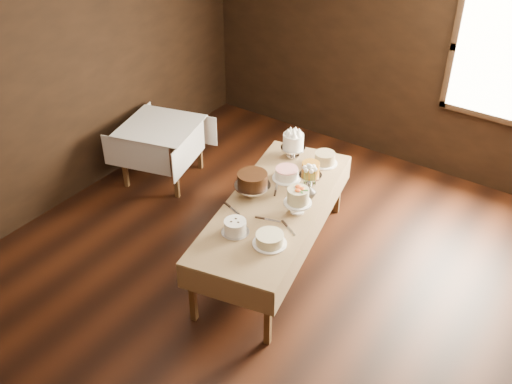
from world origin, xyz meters
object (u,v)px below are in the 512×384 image
(cake_swirl, at_px, (235,227))
(cake_caramel, at_px, (310,175))
(cake_server_e, at_px, (235,211))
(cake_server_a, at_px, (273,220))
(cake_server_b, at_px, (291,231))
(side_table, at_px, (160,131))
(cake_cream, at_px, (270,239))
(cake_server_c, at_px, (277,186))
(cake_server_d, at_px, (310,194))
(cake_flowers, at_px, (298,202))
(cake_chocolate, at_px, (252,185))
(display_table, at_px, (274,208))
(flower_vase, at_px, (308,191))
(cake_lattice, at_px, (287,174))
(cake_speckled, at_px, (325,159))
(cake_meringue, at_px, (293,146))

(cake_swirl, bearing_deg, cake_caramel, 81.82)
(cake_swirl, height_order, cake_server_e, cake_swirl)
(cake_server_a, distance_m, cake_server_b, 0.22)
(side_table, height_order, cake_cream, cake_cream)
(cake_caramel, distance_m, cake_server_c, 0.35)
(side_table, xyz_separation_m, cake_server_d, (2.13, -0.20, 0.07))
(cake_server_e, bearing_deg, cake_flowers, 51.60)
(cake_server_a, bearing_deg, cake_server_e, 174.33)
(cake_chocolate, height_order, cake_flowers, cake_flowers)
(display_table, distance_m, flower_vase, 0.36)
(cake_server_a, xyz_separation_m, cake_server_c, (-0.27, 0.48, 0.00))
(cake_server_c, bearing_deg, cake_cream, -177.03)
(display_table, xyz_separation_m, cake_server_c, (-0.14, 0.25, 0.05))
(cake_lattice, bearing_deg, cake_flowers, -47.58)
(cake_speckled, distance_m, cake_swirl, 1.47)
(cake_flowers, xyz_separation_m, cake_server_e, (-0.48, -0.32, -0.11))
(cake_meringue, distance_m, cake_server_c, 0.62)
(cake_caramel, height_order, cake_server_a, cake_caramel)
(cake_meringue, relative_size, cake_flowers, 1.16)
(cake_speckled, bearing_deg, cake_meringue, -169.12)
(cake_meringue, relative_size, cake_chocolate, 0.80)
(cake_server_b, xyz_separation_m, cake_server_c, (-0.49, 0.52, 0.00))
(cake_lattice, xyz_separation_m, cake_flowers, (0.39, -0.42, 0.06))
(cake_speckled, relative_size, cake_server_b, 1.13)
(side_table, bearing_deg, cake_lattice, -2.82)
(cake_meringue, height_order, cake_speckled, cake_meringue)
(cake_swirl, relative_size, cake_server_a, 1.04)
(cake_lattice, relative_size, cake_flowers, 1.08)
(flower_vase, bearing_deg, side_table, 173.37)
(display_table, bearing_deg, cake_caramel, 76.74)
(cake_cream, distance_m, flower_vase, 0.80)
(cake_cream, distance_m, cake_server_e, 0.58)
(cake_caramel, bearing_deg, side_table, 178.59)
(cake_server_b, bearing_deg, cake_flowers, 139.68)
(cake_cream, height_order, cake_server_a, cake_cream)
(display_table, relative_size, cake_lattice, 8.19)
(cake_flowers, bearing_deg, cake_server_c, 148.07)
(display_table, distance_m, cake_lattice, 0.46)
(side_table, height_order, cake_swirl, cake_swirl)
(cake_lattice, relative_size, cake_caramel, 1.09)
(cake_flowers, xyz_separation_m, cake_cream, (0.05, -0.53, -0.07))
(cake_server_e, xyz_separation_m, flower_vase, (0.45, 0.58, 0.07))
(cake_server_e, relative_size, flower_vase, 1.62)
(cake_cream, bearing_deg, display_table, 119.38)
(cake_speckled, xyz_separation_m, flower_vase, (0.18, -0.63, 0.01))
(display_table, height_order, cake_lattice, cake_lattice)
(display_table, xyz_separation_m, cake_lattice, (-0.14, 0.43, 0.10))
(side_table, relative_size, cake_server_a, 4.33)
(cake_chocolate, height_order, cake_swirl, cake_chocolate)
(cake_speckled, bearing_deg, flower_vase, -74.32)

